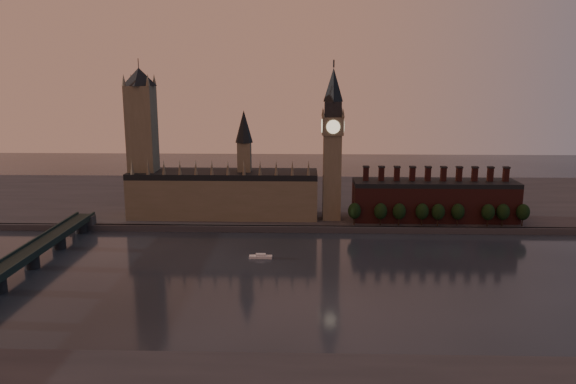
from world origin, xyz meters
The scene contains 17 objects.
ground centered at (0.00, 0.00, 0.00)m, with size 900.00×900.00×0.00m, color black.
north_bank centered at (0.00, 178.04, 2.00)m, with size 900.00×182.00×4.00m.
palace_of_westminster centered at (-64.41, 114.91, 21.63)m, with size 130.00×30.30×74.00m.
victoria_tower centered at (-120.00, 115.00, 59.09)m, with size 24.00×24.00×108.00m.
big_ben centered at (10.00, 110.00, 56.83)m, with size 15.00×15.00×107.00m.
chimney_block centered at (80.00, 110.00, 17.82)m, with size 110.00×25.00×37.00m.
embankment_tree_0 centered at (24.43, 94.53, 13.47)m, with size 8.60×8.60×14.88m.
embankment_tree_1 centered at (41.59, 94.17, 13.47)m, with size 8.60×8.60×14.88m.
embankment_tree_2 centered at (53.75, 93.97, 13.47)m, with size 8.60×8.60×14.88m.
embankment_tree_3 centered at (68.81, 94.21, 13.47)m, with size 8.60×8.60×14.88m.
embankment_tree_4 centered at (79.10, 93.53, 13.47)m, with size 8.60×8.60×14.88m.
embankment_tree_5 centered at (92.17, 94.45, 13.47)m, with size 8.60×8.60×14.88m.
embankment_tree_6 centered at (111.55, 93.55, 13.47)m, with size 8.60×8.60×14.88m.
embankment_tree_7 centered at (121.45, 94.38, 13.47)m, with size 8.60×8.60×14.88m.
embankment_tree_8 centered at (134.42, 94.36, 13.47)m, with size 8.60×8.60×14.88m.
westminster_bridge centered at (-155.00, -2.70, 7.44)m, with size 14.00×200.00×11.55m.
river_boat centered at (-33.26, 36.40, 0.99)m, with size 12.95×3.73×2.59m.
Camera 1 is at (-9.24, -265.47, 103.02)m, focal length 35.00 mm.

